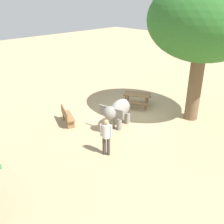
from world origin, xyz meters
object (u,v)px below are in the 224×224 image
object	(u,v)px
picnic_table_near	(137,97)
shade_tree_main	(204,21)
wooden_bench	(67,116)
elephant	(118,111)
person_handler	(106,135)

from	to	relation	value
picnic_table_near	shade_tree_main	bearing A→B (deg)	-14.18
wooden_bench	picnic_table_near	xyz separation A→B (m)	(-1.02, -4.33, 0.12)
shade_tree_main	wooden_bench	size ratio (longest dim) A/B	4.82
elephant	shade_tree_main	distance (m)	5.79
shade_tree_main	picnic_table_near	bearing A→B (deg)	14.22
wooden_bench	elephant	bearing A→B (deg)	60.78
person_handler	picnic_table_near	distance (m)	5.41
person_handler	wooden_bench	xyz separation A→B (m)	(3.41, -0.51, -0.48)
elephant	person_handler	bearing A→B (deg)	21.44
person_handler	wooden_bench	world-z (taller)	person_handler
person_handler	picnic_table_near	world-z (taller)	person_handler
elephant	shade_tree_main	size ratio (longest dim) A/B	0.29
elephant	shade_tree_main	bearing A→B (deg)	138.16
elephant	shade_tree_main	xyz separation A→B (m)	(-2.09, -3.52, 4.09)
elephant	wooden_bench	size ratio (longest dim) A/B	1.40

